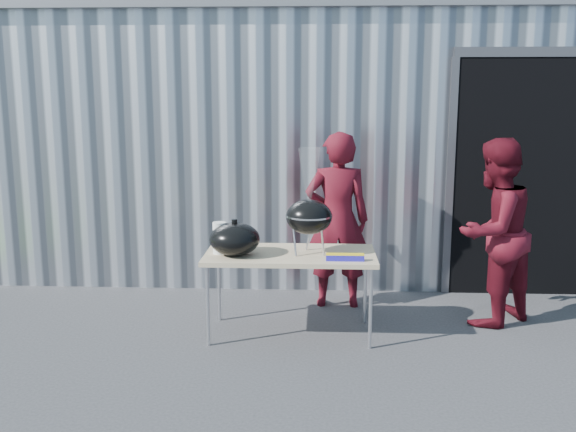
# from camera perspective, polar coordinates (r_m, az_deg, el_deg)

# --- Properties ---
(ground) EXTENTS (80.00, 80.00, 0.00)m
(ground) POSITION_cam_1_polar(r_m,az_deg,el_deg) (5.58, -4.47, -11.68)
(ground) COLOR #323234
(building) EXTENTS (8.20, 6.20, 3.10)m
(building) POSITION_cam_1_polar(r_m,az_deg,el_deg) (9.72, 4.21, 7.28)
(building) COLOR silver
(building) RESTS_ON ground
(folding_table) EXTENTS (1.50, 0.75, 0.75)m
(folding_table) POSITION_cam_1_polar(r_m,az_deg,el_deg) (5.68, 0.21, -3.69)
(folding_table) COLOR tan
(folding_table) RESTS_ON ground
(kettle_grill) EXTENTS (0.41, 0.41, 0.93)m
(kettle_grill) POSITION_cam_1_polar(r_m,az_deg,el_deg) (5.55, 1.88, 0.88)
(kettle_grill) COLOR black
(kettle_grill) RESTS_ON folding_table
(grill_lid) EXTENTS (0.44, 0.44, 0.32)m
(grill_lid) POSITION_cam_1_polar(r_m,az_deg,el_deg) (5.58, -4.76, -2.05)
(grill_lid) COLOR black
(grill_lid) RESTS_ON folding_table
(paper_towels) EXTENTS (0.12, 0.12, 0.28)m
(paper_towels) POSITION_cam_1_polar(r_m,az_deg,el_deg) (5.65, -6.09, -1.95)
(paper_towels) COLOR white
(paper_towels) RESTS_ON folding_table
(white_tub) EXTENTS (0.20, 0.15, 0.10)m
(white_tub) POSITION_cam_1_polar(r_m,az_deg,el_deg) (5.93, -5.01, -2.20)
(white_tub) COLOR white
(white_tub) RESTS_ON folding_table
(foil_box) EXTENTS (0.32, 0.05, 0.06)m
(foil_box) POSITION_cam_1_polar(r_m,az_deg,el_deg) (5.42, 5.09, -3.67)
(foil_box) COLOR #201AAB
(foil_box) RESTS_ON folding_table
(person_cook) EXTENTS (0.66, 0.44, 1.77)m
(person_cook) POSITION_cam_1_polar(r_m,az_deg,el_deg) (6.44, 4.40, -0.37)
(person_cook) COLOR #500C17
(person_cook) RESTS_ON ground
(person_bystander) EXTENTS (1.07, 1.05, 1.74)m
(person_bystander) POSITION_cam_1_polar(r_m,az_deg,el_deg) (6.23, 17.79, -1.39)
(person_bystander) COLOR #500C17
(person_bystander) RESTS_ON ground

